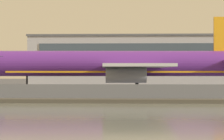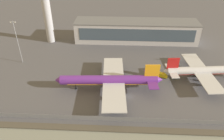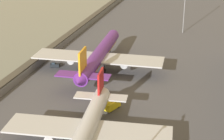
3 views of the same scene
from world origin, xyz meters
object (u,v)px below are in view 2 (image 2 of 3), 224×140
cargo_jet_purple (111,80)px  passenger_jet_silver (204,71)px  ops_van (162,75)px  control_tower (45,2)px  baggage_tug (113,110)px  apron_light_mast_apron_east (17,41)px

cargo_jet_purple → passenger_jet_silver: bearing=13.9°
ops_van → control_tower: bearing=149.6°
cargo_jet_purple → passenger_jet_silver: (47.42, 11.75, -0.43)m
ops_van → control_tower: size_ratio=0.12×
baggage_tug → ops_van: ops_van is taller
control_tower → passenger_jet_silver: bearing=-24.7°
cargo_jet_purple → apron_light_mast_apron_east: (-53.57, 23.65, 8.69)m
passenger_jet_silver → control_tower: 104.28m
cargo_jet_purple → control_tower: 73.91m
apron_light_mast_apron_east → control_tower: bearing=74.6°
baggage_tug → apron_light_mast_apron_east: apron_light_mast_apron_east is taller
passenger_jet_silver → baggage_tug: 53.27m
ops_van → passenger_jet_silver: bearing=-1.0°
ops_van → baggage_tug: bearing=-131.5°
control_tower → apron_light_mast_apron_east: control_tower is taller
baggage_tug → ops_van: (24.71, 27.96, 0.47)m
control_tower → apron_light_mast_apron_east: (-8.42, -30.62, -13.17)m
cargo_jet_purple → baggage_tug: (2.03, -15.85, -4.47)m
passenger_jet_silver → ops_van: passenger_jet_silver is taller
ops_van → control_tower: 87.27m
control_tower → ops_van: bearing=-30.4°
ops_van → control_tower: control_tower is taller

